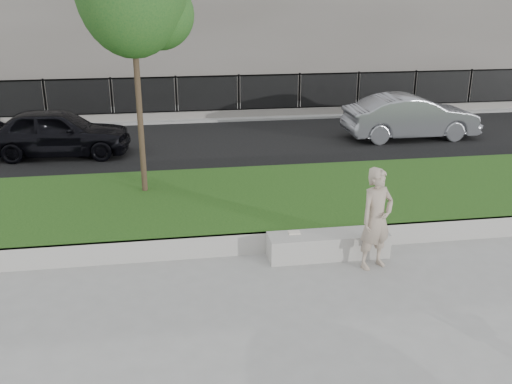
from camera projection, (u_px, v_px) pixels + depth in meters
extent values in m
plane|color=gray|center=(237.00, 284.00, 9.11)|extent=(90.00, 90.00, 0.00)
cube|color=#0D350F|center=(219.00, 206.00, 11.84)|extent=(34.00, 4.00, 0.40)
cube|color=#AAA89F|center=(229.00, 245.00, 10.01)|extent=(34.00, 0.08, 0.40)
cube|color=black|center=(201.00, 146.00, 17.01)|extent=(34.00, 7.00, 0.04)
cube|color=gray|center=(193.00, 114.00, 21.18)|extent=(34.00, 3.00, 0.12)
cube|color=slate|center=(194.00, 114.00, 20.19)|extent=(32.00, 0.30, 0.24)
cube|color=black|center=(194.00, 97.00, 19.98)|extent=(32.00, 0.04, 1.50)
cube|color=black|center=(193.00, 77.00, 19.74)|extent=(32.00, 0.05, 0.05)
cube|color=black|center=(194.00, 111.00, 20.15)|extent=(32.00, 0.05, 0.05)
cube|color=#AAA89F|center=(328.00, 245.00, 9.98)|extent=(2.11, 0.53, 0.43)
imported|color=tan|center=(376.00, 219.00, 9.40)|extent=(0.74, 0.62, 1.74)
cube|color=silver|center=(294.00, 233.00, 9.93)|extent=(0.21, 0.16, 0.02)
cylinder|color=#38281C|center=(137.00, 72.00, 11.32)|extent=(0.12, 0.12, 4.96)
sphere|color=#194D1D|center=(159.00, 14.00, 11.21)|extent=(1.39, 1.39, 1.39)
imported|color=black|center=(57.00, 132.00, 15.74)|extent=(4.03, 1.85, 1.34)
imported|color=gray|center=(411.00, 117.00, 17.61)|extent=(4.11, 1.47, 1.35)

